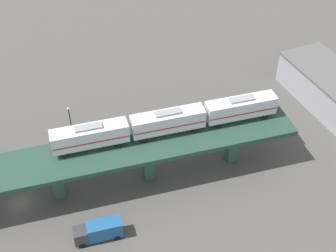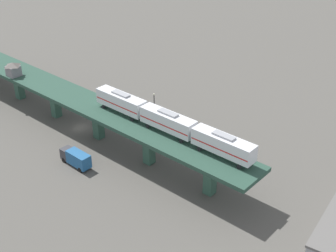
# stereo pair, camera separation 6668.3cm
# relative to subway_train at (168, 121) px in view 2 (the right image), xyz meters

# --- Properties ---
(ground_plane) EXTENTS (400.00, 400.00, 0.00)m
(ground_plane) POSITION_rel_subway_train_xyz_m (0.13, -25.31, -10.27)
(ground_plane) COLOR #4C4944
(elevated_viaduct) EXTENTS (13.02, 92.31, 7.73)m
(elevated_viaduct) POSITION_rel_subway_train_xyz_m (0.12, -25.49, -3.63)
(elevated_viaduct) COLOR #244135
(elevated_viaduct) RESTS_ON ground
(subway_train) EXTENTS (4.70, 37.29, 4.45)m
(subway_train) POSITION_rel_subway_train_xyz_m (0.00, 0.00, 0.00)
(subway_train) COLOR silver
(subway_train) RESTS_ON elevated_viaduct
(signal_hut) EXTENTS (3.38, 3.38, 3.40)m
(signal_hut) POSITION_rel_subway_train_xyz_m (1.49, -45.97, -0.74)
(signal_hut) COLOR slate
(signal_hut) RESTS_ON elevated_viaduct
(street_car_white) EXTENTS (2.01, 4.43, 1.89)m
(street_car_white) POSITION_rel_subway_train_xyz_m (-9.78, -28.20, -9.33)
(street_car_white) COLOR silver
(street_car_white) RESTS_ON ground
(street_car_green) EXTENTS (2.66, 4.68, 1.89)m
(street_car_green) POSITION_rel_subway_train_xyz_m (-9.25, -52.98, -9.33)
(street_car_green) COLOR #1E6638
(street_car_green) RESTS_ON ground
(street_car_black) EXTENTS (2.82, 4.71, 1.89)m
(street_car_black) POSITION_rel_subway_train_xyz_m (-9.82, -17.65, -9.33)
(street_car_black) COLOR black
(street_car_black) RESTS_ON ground
(delivery_truck) EXTENTS (2.73, 7.32, 3.20)m
(delivery_truck) POSITION_rel_subway_train_xyz_m (10.87, -14.57, -8.51)
(delivery_truck) COLOR #333338
(delivery_truck) RESTS_ON ground
(street_lamp) EXTENTS (0.44, 0.44, 6.94)m
(street_lamp) POSITION_rel_subway_train_xyz_m (-12.99, -14.28, -6.17)
(street_lamp) COLOR black
(street_lamp) RESTS_ON ground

